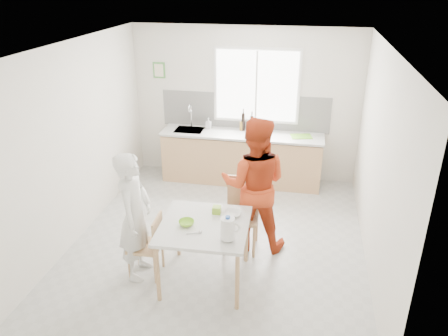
{
  "coord_description": "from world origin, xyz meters",
  "views": [
    {
      "loc": [
        1.07,
        -5.18,
        3.49
      ],
      "look_at": [
        0.02,
        0.2,
        1.03
      ],
      "focal_mm": 35.0,
      "sensor_mm": 36.0,
      "label": 1
    }
  ],
  "objects_px": {
    "person_white": "(135,217)",
    "bowl_green": "(187,223)",
    "dining_table": "(204,230)",
    "chair_left": "(150,243)",
    "chair_far": "(242,210)",
    "bowl_white": "(233,214)",
    "person_red": "(254,185)",
    "milk_jug": "(228,228)",
    "wine_bottle_b": "(252,124)",
    "wine_bottle_a": "(243,122)"
  },
  "relations": [
    {
      "from": "chair_left",
      "to": "person_red",
      "type": "relative_size",
      "value": 0.45
    },
    {
      "from": "person_white",
      "to": "wine_bottle_a",
      "type": "xyz_separation_m",
      "value": [
        0.84,
        3.05,
        0.26
      ]
    },
    {
      "from": "chair_far",
      "to": "bowl_white",
      "type": "distance_m",
      "value": 0.64
    },
    {
      "from": "person_red",
      "to": "wine_bottle_b",
      "type": "bearing_deg",
      "value": -83.32
    },
    {
      "from": "person_white",
      "to": "bowl_green",
      "type": "relative_size",
      "value": 8.96
    },
    {
      "from": "dining_table",
      "to": "person_white",
      "type": "relative_size",
      "value": 0.65
    },
    {
      "from": "bowl_white",
      "to": "wine_bottle_a",
      "type": "xyz_separation_m",
      "value": [
        -0.3,
        2.76,
        0.26
      ]
    },
    {
      "from": "chair_left",
      "to": "wine_bottle_b",
      "type": "xyz_separation_m",
      "value": [
        0.84,
        2.98,
        0.61
      ]
    },
    {
      "from": "dining_table",
      "to": "chair_left",
      "type": "relative_size",
      "value": 1.29
    },
    {
      "from": "dining_table",
      "to": "chair_far",
      "type": "bearing_deg",
      "value": 69.06
    },
    {
      "from": "chair_left",
      "to": "wine_bottle_a",
      "type": "distance_m",
      "value": 3.18
    },
    {
      "from": "person_white",
      "to": "bowl_green",
      "type": "bearing_deg",
      "value": -94.43
    },
    {
      "from": "milk_jug",
      "to": "bowl_green",
      "type": "bearing_deg",
      "value": 156.3
    },
    {
      "from": "dining_table",
      "to": "bowl_green",
      "type": "bearing_deg",
      "value": -163.93
    },
    {
      "from": "dining_table",
      "to": "wine_bottle_a",
      "type": "bearing_deg",
      "value": 90.18
    },
    {
      "from": "chair_far",
      "to": "person_white",
      "type": "relative_size",
      "value": 0.61
    },
    {
      "from": "wine_bottle_a",
      "to": "chair_left",
      "type": "bearing_deg",
      "value": -102.53
    },
    {
      "from": "dining_table",
      "to": "bowl_white",
      "type": "relative_size",
      "value": 5.11
    },
    {
      "from": "chair_left",
      "to": "bowl_white",
      "type": "relative_size",
      "value": 3.96
    },
    {
      "from": "chair_left",
      "to": "person_white",
      "type": "relative_size",
      "value": 0.5
    },
    {
      "from": "bowl_green",
      "to": "bowl_white",
      "type": "distance_m",
      "value": 0.58
    },
    {
      "from": "wine_bottle_b",
      "to": "chair_left",
      "type": "bearing_deg",
      "value": -105.76
    },
    {
      "from": "chair_far",
      "to": "person_red",
      "type": "bearing_deg",
      "value": 13.32
    },
    {
      "from": "milk_jug",
      "to": "wine_bottle_b",
      "type": "xyz_separation_m",
      "value": [
        -0.18,
        3.22,
        0.12
      ]
    },
    {
      "from": "person_white",
      "to": "milk_jug",
      "type": "height_order",
      "value": "person_white"
    },
    {
      "from": "chair_far",
      "to": "bowl_white",
      "type": "height_order",
      "value": "chair_far"
    },
    {
      "from": "person_white",
      "to": "wine_bottle_b",
      "type": "distance_m",
      "value": 3.16
    },
    {
      "from": "chair_left",
      "to": "wine_bottle_b",
      "type": "height_order",
      "value": "wine_bottle_b"
    },
    {
      "from": "bowl_green",
      "to": "wine_bottle_b",
      "type": "relative_size",
      "value": 0.61
    },
    {
      "from": "dining_table",
      "to": "milk_jug",
      "type": "distance_m",
      "value": 0.49
    },
    {
      "from": "person_white",
      "to": "wine_bottle_a",
      "type": "relative_size",
      "value": 5.13
    },
    {
      "from": "chair_left",
      "to": "wine_bottle_a",
      "type": "xyz_separation_m",
      "value": [
        0.68,
        3.05,
        0.62
      ]
    },
    {
      "from": "bowl_green",
      "to": "wine_bottle_b",
      "type": "bearing_deg",
      "value": 83.34
    },
    {
      "from": "person_white",
      "to": "bowl_white",
      "type": "bearing_deg",
      "value": -77.69
    },
    {
      "from": "dining_table",
      "to": "bowl_white",
      "type": "bearing_deg",
      "value": 41.84
    },
    {
      "from": "dining_table",
      "to": "person_red",
      "type": "relative_size",
      "value": 0.57
    },
    {
      "from": "dining_table",
      "to": "milk_jug",
      "type": "height_order",
      "value": "milk_jug"
    },
    {
      "from": "bowl_white",
      "to": "milk_jug",
      "type": "relative_size",
      "value": 0.75
    },
    {
      "from": "bowl_green",
      "to": "bowl_white",
      "type": "bearing_deg",
      "value": 33.0
    },
    {
      "from": "person_red",
      "to": "milk_jug",
      "type": "relative_size",
      "value": 6.65
    },
    {
      "from": "dining_table",
      "to": "milk_jug",
      "type": "bearing_deg",
      "value": -38.79
    },
    {
      "from": "wine_bottle_a",
      "to": "bowl_white",
      "type": "bearing_deg",
      "value": -83.79
    },
    {
      "from": "bowl_green",
      "to": "milk_jug",
      "type": "xyz_separation_m",
      "value": [
        0.53,
        -0.21,
        0.12
      ]
    },
    {
      "from": "chair_left",
      "to": "milk_jug",
      "type": "distance_m",
      "value": 1.16
    },
    {
      "from": "bowl_white",
      "to": "milk_jug",
      "type": "xyz_separation_m",
      "value": [
        0.04,
        -0.53,
        0.12
      ]
    },
    {
      "from": "person_white",
      "to": "bowl_white",
      "type": "distance_m",
      "value": 1.17
    },
    {
      "from": "chair_left",
      "to": "chair_far",
      "type": "height_order",
      "value": "chair_far"
    },
    {
      "from": "chair_far",
      "to": "chair_left",
      "type": "bearing_deg",
      "value": -141.49
    },
    {
      "from": "bowl_white",
      "to": "person_white",
      "type": "bearing_deg",
      "value": -165.65
    },
    {
      "from": "bowl_white",
      "to": "wine_bottle_a",
      "type": "relative_size",
      "value": 0.65
    }
  ]
}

